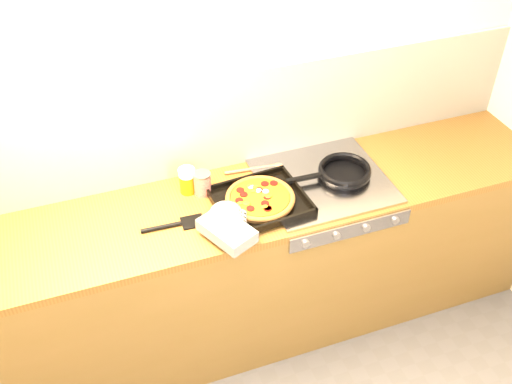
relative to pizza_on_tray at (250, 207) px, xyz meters
name	(u,v)px	position (x,y,z in m)	size (l,w,h in m)	color
room_shell	(214,125)	(-0.04, 0.39, 0.21)	(3.20, 3.20, 3.20)	white
counter_run	(236,269)	(-0.04, 0.10, -0.49)	(3.20, 0.62, 0.90)	brown
stovetop	(323,181)	(0.41, 0.10, -0.04)	(0.60, 0.56, 0.02)	#A1A0A6
pizza_on_tray	(250,207)	(0.00, 0.00, 0.00)	(0.54, 0.50, 0.07)	black
frying_pan	(343,172)	(0.51, 0.10, -0.01)	(0.43, 0.27, 0.04)	black
tomato_can	(203,184)	(-0.16, 0.21, 0.01)	(0.09, 0.09, 0.12)	#940B0C
juice_glass	(187,180)	(-0.22, 0.25, 0.02)	(0.10, 0.10, 0.13)	orange
wooden_spoon	(260,168)	(0.16, 0.30, -0.03)	(0.30, 0.06, 0.02)	#B8754E
black_spatula	(174,225)	(-0.34, 0.04, -0.04)	(0.28, 0.09, 0.02)	black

